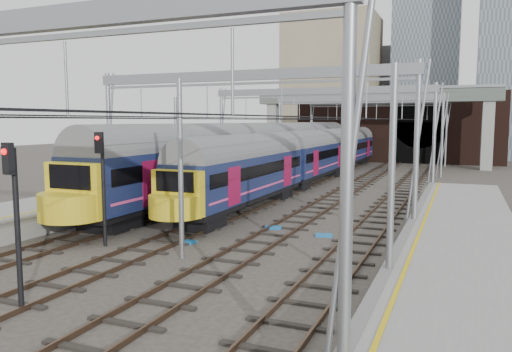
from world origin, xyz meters
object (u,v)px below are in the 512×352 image
at_px(train_second, 278,150).
at_px(train_main, 335,150).
at_px(signal_near_centre, 14,206).
at_px(signal_near_left, 102,175).

bearing_deg(train_second, train_main, 56.91).
relative_size(train_second, signal_near_centre, 11.18).
bearing_deg(signal_near_centre, train_second, 109.50).
bearing_deg(train_main, signal_near_centre, -89.13).
xyz_separation_m(signal_near_left, signal_near_centre, (2.66, -6.87, -0.07)).
distance_m(train_main, signal_near_left, 33.24).
distance_m(train_main, signal_near_centre, 40.05).
height_order(train_second, signal_near_left, train_second).
distance_m(train_second, signal_near_left, 27.10).
xyz_separation_m(train_second, signal_near_centre, (4.61, -33.90, 0.37)).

